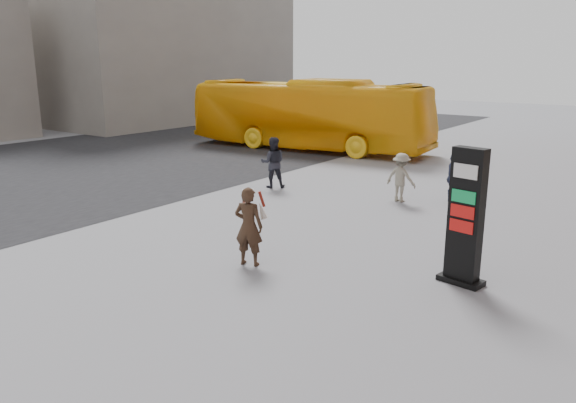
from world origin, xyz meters
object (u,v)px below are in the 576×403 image
Objects in this scene: pedestrian_c at (453,178)px; info_pylon at (466,217)px; bus at (308,114)px; pedestrian_a at (273,163)px; woman at (249,225)px; pedestrian_b at (401,178)px.

info_pylon is at bearing 171.27° from pedestrian_c.
bus is 6.95× the size of pedestrian_a.
pedestrian_c is at bearing -127.47° from bus.
woman is at bearing 137.90° from pedestrian_c.
pedestrian_a is 1.15× the size of pedestrian_b.
woman is at bearing 84.10° from pedestrian_a.
bus reaches higher than info_pylon.
pedestrian_a is at bearing -73.72° from woman.
pedestrian_a reaches higher than pedestrian_b.
info_pylon is 1.58× the size of woman.
pedestrian_a is at bearing 15.04° from pedestrian_b.
info_pylon is 1.79× the size of pedestrian_b.
pedestrian_c reaches higher than pedestrian_b.
pedestrian_c is (-2.45, 6.10, -0.59)m from info_pylon.
pedestrian_a is at bearing -158.71° from bus.
woman is 0.14× the size of bus.
pedestrian_b is at bearing 135.59° from info_pylon.
pedestrian_b is at bearing -109.45° from woman.
bus is (-7.85, 13.85, 0.80)m from woman.
pedestrian_a reaches higher than woman.
pedestrian_c is (1.58, 7.77, -0.12)m from woman.
bus is at bearing -35.33° from pedestrian_b.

